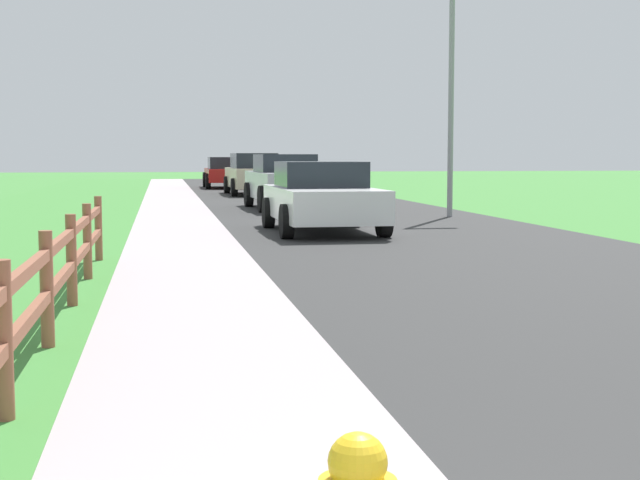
# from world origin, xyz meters

# --- Properties ---
(ground_plane) EXTENTS (120.00, 120.00, 0.00)m
(ground_plane) POSITION_xyz_m (0.00, 25.00, 0.00)
(ground_plane) COLOR #408237
(road_asphalt) EXTENTS (7.00, 66.00, 0.01)m
(road_asphalt) POSITION_xyz_m (3.50, 27.00, 0.00)
(road_asphalt) COLOR #2C2C2C
(road_asphalt) RESTS_ON ground
(curb_concrete) EXTENTS (6.00, 66.00, 0.01)m
(curb_concrete) POSITION_xyz_m (-3.00, 27.00, 0.00)
(curb_concrete) COLOR #AA9C9F
(curb_concrete) RESTS_ON ground
(grass_verge) EXTENTS (5.00, 66.00, 0.00)m
(grass_verge) POSITION_xyz_m (-4.50, 27.00, 0.01)
(grass_verge) COLOR #408237
(grass_verge) RESTS_ON ground
(rail_fence) EXTENTS (0.11, 12.93, 0.97)m
(rail_fence) POSITION_xyz_m (-2.29, 6.25, 0.56)
(rail_fence) COLOR brown
(rail_fence) RESTS_ON ground
(parked_suv_white) EXTENTS (2.15, 4.40, 1.44)m
(parked_suv_white) POSITION_xyz_m (1.88, 17.23, 0.72)
(parked_suv_white) COLOR white
(parked_suv_white) RESTS_ON ground
(parked_car_silver) EXTENTS (2.13, 4.85, 1.59)m
(parked_car_silver) POSITION_xyz_m (2.20, 25.41, 0.80)
(parked_car_silver) COLOR #B7BABF
(parked_car_silver) RESTS_ON ground
(parked_car_beige) EXTENTS (2.12, 4.97, 1.64)m
(parked_car_beige) POSITION_xyz_m (2.24, 35.36, 0.83)
(parked_car_beige) COLOR #C6B793
(parked_car_beige) RESTS_ON ground
(parked_car_red) EXTENTS (1.99, 4.69, 1.47)m
(parked_car_red) POSITION_xyz_m (1.65, 43.11, 0.75)
(parked_car_red) COLOR maroon
(parked_car_red) RESTS_ON ground
(street_lamp) EXTENTS (1.17, 0.20, 6.72)m
(street_lamp) POSITION_xyz_m (5.98, 21.30, 3.97)
(street_lamp) COLOR gray
(street_lamp) RESTS_ON ground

